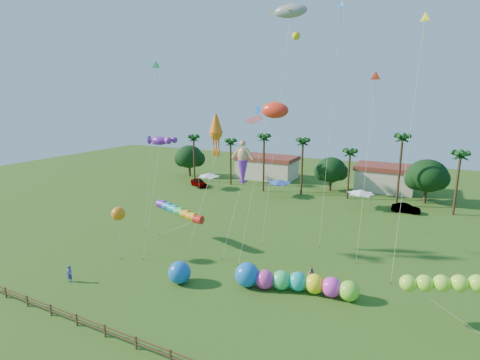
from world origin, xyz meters
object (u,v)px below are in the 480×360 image
at_px(car_b, 406,208).
at_px(car_a, 199,182).
at_px(caterpillar_inflatable, 290,281).
at_px(spectator_b, 311,275).
at_px(spectator_a, 70,274).
at_px(blue_ball, 180,272).

bearing_deg(car_b, car_a, 90.83).
bearing_deg(car_b, caterpillar_inflatable, 166.29).
bearing_deg(car_a, spectator_b, -100.47).
height_order(car_a, spectator_b, spectator_b).
bearing_deg(spectator_b, car_b, 99.45).
height_order(spectator_b, caterpillar_inflatable, caterpillar_inflatable).
bearing_deg(car_a, car_b, -58.30).
bearing_deg(spectator_a, blue_ball, 20.25).
height_order(spectator_a, spectator_b, spectator_a).
bearing_deg(spectator_b, spectator_a, -130.70).
xyz_separation_m(car_b, blue_ball, (-17.55, -33.71, 0.40)).
height_order(spectator_b, blue_ball, blue_ball).
relative_size(car_b, spectator_b, 2.62).
relative_size(spectator_b, blue_ball, 0.73).
xyz_separation_m(car_a, car_b, (37.43, 0.21, -0.10)).
distance_m(car_b, spectator_a, 46.91).
bearing_deg(caterpillar_inflatable, spectator_a, -169.65).
relative_size(car_b, spectator_a, 2.52).
height_order(spectator_a, caterpillar_inflatable, caterpillar_inflatable).
height_order(car_b, spectator_b, spectator_b).
distance_m(spectator_b, caterpillar_inflatable, 2.70).
xyz_separation_m(spectator_a, caterpillar_inflatable, (19.31, 8.00, 0.15)).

